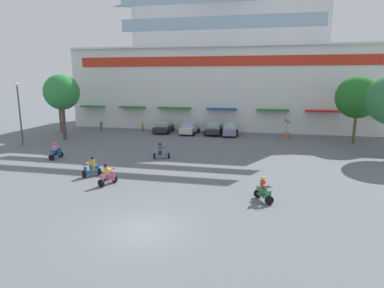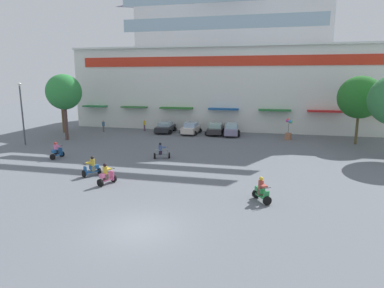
% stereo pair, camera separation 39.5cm
% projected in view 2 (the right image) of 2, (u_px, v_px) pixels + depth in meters
% --- Properties ---
extents(ground_plane, '(128.00, 128.00, 0.00)m').
position_uv_depth(ground_plane, '(197.00, 163.00, 28.42)').
color(ground_plane, slate).
extents(colonial_building, '(43.93, 19.27, 20.91)m').
position_uv_depth(colonial_building, '(232.00, 65.00, 49.53)').
color(colonial_building, silver).
rests_on(colonial_building, ground).
extents(plaza_tree_0, '(3.65, 3.86, 6.83)m').
position_uv_depth(plaza_tree_0, '(61.00, 93.00, 42.94)').
color(plaza_tree_0, brown).
rests_on(plaza_tree_0, ground).
extents(plaza_tree_1, '(4.60, 4.21, 7.39)m').
position_uv_depth(plaza_tree_1, '(360.00, 97.00, 35.34)').
color(plaza_tree_1, brown).
rests_on(plaza_tree_1, ground).
extents(plaza_tree_2, '(4.14, 3.63, 7.58)m').
position_uv_depth(plaza_tree_2, '(64.00, 92.00, 37.83)').
color(plaza_tree_2, brown).
rests_on(plaza_tree_2, ground).
extents(parked_car_0, '(2.54, 4.15, 1.39)m').
position_uv_depth(parked_car_0, '(165.00, 127.00, 43.79)').
color(parked_car_0, '#232428').
rests_on(parked_car_0, ground).
extents(parked_car_1, '(2.39, 4.02, 1.51)m').
position_uv_depth(parked_car_1, '(191.00, 128.00, 42.61)').
color(parked_car_1, beige).
rests_on(parked_car_1, ground).
extents(parked_car_2, '(2.63, 4.48, 1.43)m').
position_uv_depth(parked_car_2, '(215.00, 129.00, 42.44)').
color(parked_car_2, '#2B2A2C').
rests_on(parked_car_2, ground).
extents(parked_car_3, '(2.46, 4.23, 1.54)m').
position_uv_depth(parked_car_3, '(231.00, 130.00, 41.45)').
color(parked_car_3, gray).
rests_on(parked_car_3, ground).
extents(scooter_rider_1, '(0.95, 1.44, 1.51)m').
position_uv_depth(scooter_rider_1, '(106.00, 176.00, 22.58)').
color(scooter_rider_1, black).
rests_on(scooter_rider_1, ground).
extents(scooter_rider_3, '(0.59, 1.43, 1.53)m').
position_uv_depth(scooter_rider_3, '(57.00, 151.00, 29.84)').
color(scooter_rider_3, black).
rests_on(scooter_rider_3, ground).
extents(scooter_rider_4, '(1.19, 1.46, 1.49)m').
position_uv_depth(scooter_rider_4, '(262.00, 191.00, 19.50)').
color(scooter_rider_4, black).
rests_on(scooter_rider_4, ground).
extents(scooter_rider_5, '(1.54, 1.05, 1.47)m').
position_uv_depth(scooter_rider_5, '(162.00, 152.00, 29.83)').
color(scooter_rider_5, black).
rests_on(scooter_rider_5, ground).
extents(scooter_rider_6, '(1.25, 1.33, 1.50)m').
position_uv_depth(scooter_rider_6, '(92.00, 168.00, 24.54)').
color(scooter_rider_6, black).
rests_on(scooter_rider_6, ground).
extents(pedestrian_0, '(0.35, 0.35, 1.56)m').
position_uv_depth(pedestrian_0, '(144.00, 124.00, 45.09)').
color(pedestrian_0, '#513C4C').
rests_on(pedestrian_0, ground).
extents(pedestrian_1, '(0.51, 0.51, 1.56)m').
position_uv_depth(pedestrian_1, '(103.00, 125.00, 44.21)').
color(pedestrian_1, '#55534C').
rests_on(pedestrian_1, ground).
extents(streetlamp_near, '(0.40, 0.40, 6.66)m').
position_uv_depth(streetlamp_near, '(22.00, 109.00, 35.18)').
color(streetlamp_near, '#474C51').
rests_on(streetlamp_near, ground).
extents(balloon_vendor_cart, '(0.84, 1.03, 2.52)m').
position_uv_depth(balloon_vendor_cart, '(288.00, 131.00, 38.78)').
color(balloon_vendor_cart, '#A3674A').
rests_on(balloon_vendor_cart, ground).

